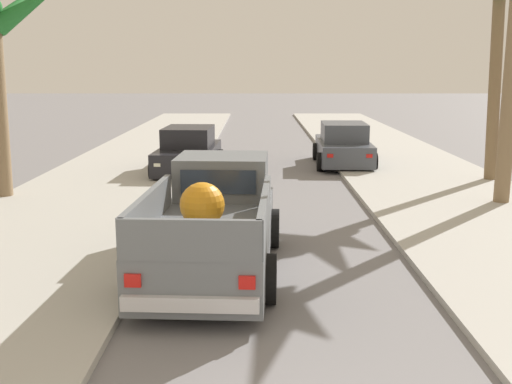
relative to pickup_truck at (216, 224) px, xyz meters
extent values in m
cube|color=#B2AFA8|center=(-3.63, 5.10, -0.73)|extent=(4.93, 60.00, 0.12)
cube|color=#B2AFA8|center=(5.95, 5.10, -0.73)|extent=(4.93, 60.00, 0.12)
cube|color=silver|center=(-2.57, 5.10, -0.74)|extent=(0.16, 60.00, 0.10)
cube|color=silver|center=(4.88, 5.10, -0.74)|extent=(0.16, 60.00, 0.10)
cube|color=slate|center=(-0.01, -0.22, -0.19)|extent=(2.18, 5.19, 0.80)
cube|color=slate|center=(0.07, 1.38, 0.61)|extent=(1.79, 1.59, 0.80)
cube|color=#283342|center=(0.03, 0.62, 0.63)|extent=(1.38, 0.13, 0.44)
cube|color=#283342|center=(0.11, 2.14, 0.63)|extent=(1.46, 0.13, 0.48)
cube|color=slate|center=(-0.96, -1.03, 0.49)|extent=(0.27, 3.30, 0.56)
cube|color=slate|center=(0.86, -1.12, 0.49)|extent=(0.27, 3.30, 0.56)
cube|color=slate|center=(-0.14, -2.72, 0.49)|extent=(1.88, 0.20, 0.56)
cube|color=silver|center=(-0.14, -2.81, -0.35)|extent=(1.83, 0.21, 0.20)
cylinder|color=black|center=(-0.91, 1.36, -0.41)|extent=(0.30, 0.77, 0.76)
cylinder|color=black|center=(1.05, 1.26, -0.41)|extent=(0.30, 0.77, 0.76)
cylinder|color=black|center=(-1.06, -1.57, -0.41)|extent=(0.30, 0.77, 0.76)
cylinder|color=black|center=(0.90, -1.67, -0.41)|extent=(0.30, 0.77, 0.76)
cube|color=red|center=(-0.89, -2.75, -0.05)|extent=(0.22, 0.05, 0.18)
cube|color=red|center=(0.61, -2.82, -0.05)|extent=(0.22, 0.05, 0.18)
sphere|color=orange|center=(-0.12, -0.97, 0.57)|extent=(0.71, 0.71, 0.71)
cube|color=black|center=(-1.52, 9.80, -0.25)|extent=(1.95, 4.28, 0.72)
cube|color=black|center=(-1.52, 9.89, 0.43)|extent=(1.61, 2.17, 0.64)
cube|color=#283342|center=(-1.56, 8.93, 0.41)|extent=(1.37, 0.14, 0.52)
cube|color=#283342|center=(-1.47, 10.86, 0.41)|extent=(1.34, 0.14, 0.50)
cylinder|color=black|center=(-0.68, 8.45, -0.47)|extent=(0.25, 0.65, 0.64)
cylinder|color=black|center=(-2.48, 8.54, -0.47)|extent=(0.25, 0.65, 0.64)
cylinder|color=black|center=(-0.56, 11.06, -0.47)|extent=(0.25, 0.65, 0.64)
cylinder|color=black|center=(-2.36, 11.14, -0.47)|extent=(0.25, 0.65, 0.64)
cube|color=red|center=(-0.79, 11.87, -0.15)|extent=(0.20, 0.05, 0.12)
cube|color=white|center=(-1.00, 7.66, -0.18)|extent=(0.20, 0.05, 0.10)
cube|color=red|center=(-2.06, 11.93, -0.15)|extent=(0.20, 0.05, 0.12)
cube|color=white|center=(-2.23, 7.71, -0.18)|extent=(0.20, 0.05, 0.10)
cube|color=#474C56|center=(3.86, 11.51, -0.25)|extent=(1.92, 4.27, 0.72)
cube|color=#474C56|center=(3.85, 11.41, 0.43)|extent=(1.60, 2.16, 0.64)
cube|color=#283342|center=(3.89, 12.37, 0.41)|extent=(1.37, 0.13, 0.52)
cube|color=#283342|center=(3.82, 10.44, 0.41)|extent=(1.34, 0.13, 0.50)
cylinder|color=black|center=(3.01, 12.84, -0.47)|extent=(0.24, 0.65, 0.64)
cylinder|color=black|center=(4.81, 12.77, -0.47)|extent=(0.24, 0.65, 0.64)
cylinder|color=black|center=(2.90, 10.24, -0.47)|extent=(0.24, 0.65, 0.64)
cylinder|color=black|center=(4.71, 10.17, -0.47)|extent=(0.24, 0.65, 0.64)
cube|color=red|center=(3.14, 9.42, -0.15)|extent=(0.20, 0.05, 0.12)
cube|color=white|center=(3.32, 13.64, -0.18)|extent=(0.20, 0.05, 0.10)
cube|color=red|center=(4.41, 9.37, -0.15)|extent=(0.20, 0.05, 0.12)
cube|color=white|center=(4.56, 13.59, -0.18)|extent=(0.20, 0.05, 0.10)
cylinder|color=brown|center=(7.89, 8.31, 2.59)|extent=(0.36, 0.79, 6.76)
cylinder|color=#846B4C|center=(-5.97, 5.71, 1.95)|extent=(0.42, 0.57, 5.48)
cone|color=#23702D|center=(-4.93, 5.72, 4.25)|extent=(2.06, 0.58, 1.55)
cone|color=#23702D|center=(-5.69, 6.60, 4.24)|extent=(1.09, 1.94, 1.54)
camera|label=1|loc=(0.72, -10.35, 2.68)|focal=43.03mm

